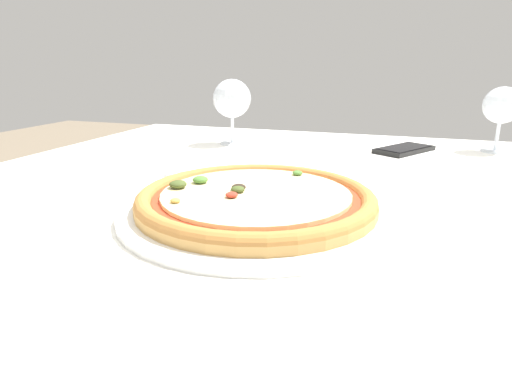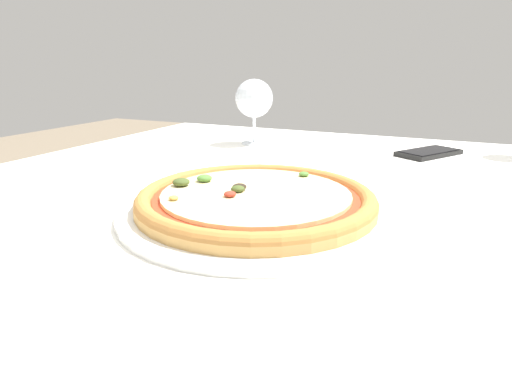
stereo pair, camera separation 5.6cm
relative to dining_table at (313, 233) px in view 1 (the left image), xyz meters
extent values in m
cube|color=brown|center=(0.00, 0.00, 0.06)|extent=(1.15, 1.00, 0.04)
cube|color=white|center=(0.00, 0.00, 0.08)|extent=(1.25, 1.10, 0.01)
cylinder|color=brown|center=(-0.52, 0.44, -0.30)|extent=(0.06, 0.06, 0.68)
cylinder|color=white|center=(-0.05, -0.15, 0.09)|extent=(0.36, 0.36, 0.01)
cylinder|color=tan|center=(-0.05, -0.15, 0.10)|extent=(0.31, 0.31, 0.01)
torus|color=#B27538|center=(-0.05, -0.15, 0.10)|extent=(0.31, 0.31, 0.02)
cylinder|color=#BC381E|center=(-0.05, -0.15, 0.10)|extent=(0.27, 0.27, 0.00)
cylinder|color=beige|center=(-0.05, -0.15, 0.11)|extent=(0.25, 0.25, 0.00)
ellipsoid|color=#2D2319|center=(-0.07, -0.15, 0.11)|extent=(0.02, 0.02, 0.01)
ellipsoid|color=#425123|center=(-0.16, -0.17, 0.12)|extent=(0.02, 0.02, 0.01)
ellipsoid|color=#A83323|center=(-0.07, -0.18, 0.11)|extent=(0.02, 0.02, 0.01)
ellipsoid|color=#BC9342|center=(-0.13, -0.22, 0.11)|extent=(0.01, 0.01, 0.01)
ellipsoid|color=#4C7A33|center=(-0.14, -0.14, 0.12)|extent=(0.02, 0.02, 0.01)
ellipsoid|color=#425123|center=(-0.07, -0.16, 0.11)|extent=(0.02, 0.02, 0.01)
ellipsoid|color=#4C7A33|center=(-0.02, -0.05, 0.11)|extent=(0.02, 0.02, 0.01)
cube|color=silver|center=(-0.25, 0.03, 0.08)|extent=(0.02, 0.11, 0.00)
cube|color=silver|center=(-0.25, 0.09, 0.08)|extent=(0.02, 0.01, 0.00)
cube|color=silver|center=(-0.26, 0.12, 0.08)|extent=(0.01, 0.05, 0.00)
cube|color=silver|center=(-0.25, 0.12, 0.08)|extent=(0.01, 0.05, 0.00)
cube|color=silver|center=(-0.25, 0.12, 0.08)|extent=(0.01, 0.05, 0.00)
cube|color=silver|center=(-0.24, 0.12, 0.08)|extent=(0.01, 0.05, 0.00)
cylinder|color=silver|center=(0.33, 0.40, 0.08)|extent=(0.06, 0.06, 0.00)
cylinder|color=silver|center=(0.33, 0.40, 0.12)|extent=(0.01, 0.01, 0.07)
sphere|color=silver|center=(0.33, 0.40, 0.18)|extent=(0.08, 0.08, 0.08)
cylinder|color=silver|center=(-0.26, 0.30, 0.08)|extent=(0.06, 0.06, 0.00)
cylinder|color=silver|center=(-0.26, 0.30, 0.12)|extent=(0.01, 0.01, 0.07)
sphere|color=silver|center=(-0.26, 0.30, 0.19)|extent=(0.09, 0.09, 0.09)
cube|color=black|center=(0.13, 0.34, 0.09)|extent=(0.14, 0.16, 0.01)
cube|color=black|center=(0.13, 0.34, 0.09)|extent=(0.12, 0.14, 0.00)
camera|label=1|loc=(0.12, -0.66, 0.27)|focal=30.00mm
camera|label=2|loc=(0.17, -0.64, 0.27)|focal=30.00mm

